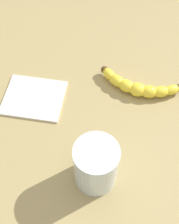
% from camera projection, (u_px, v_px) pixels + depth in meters
% --- Properties ---
extents(wooden_tabletop, '(1.20, 1.20, 0.03)m').
position_uv_depth(wooden_tabletop, '(102.00, 130.00, 0.73)').
color(wooden_tabletop, '#A08C58').
rests_on(wooden_tabletop, ground).
extents(banana, '(0.20, 0.11, 0.04)m').
position_uv_depth(banana, '(138.00, 86.00, 0.76)').
color(banana, yellow).
rests_on(banana, wooden_tabletop).
extents(smoothie_glass, '(0.09, 0.09, 0.12)m').
position_uv_depth(smoothie_glass, '(96.00, 166.00, 0.60)').
color(smoothie_glass, silver).
rests_on(smoothie_glass, wooden_tabletop).
extents(folded_napkin, '(0.19, 0.18, 0.01)m').
position_uv_depth(folded_napkin, '(34.00, 98.00, 0.76)').
color(folded_napkin, white).
rests_on(folded_napkin, wooden_tabletop).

